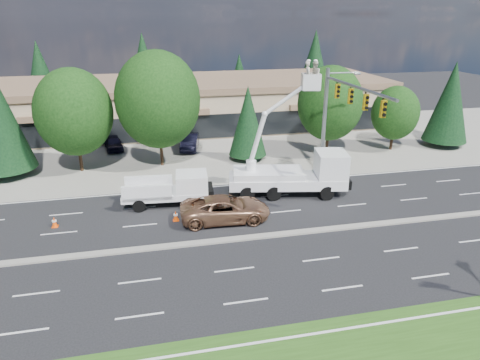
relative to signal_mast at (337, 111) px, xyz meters
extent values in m
plane|color=black|center=(-10.03, -7.04, -6.06)|extent=(140.00, 140.00, 0.00)
cube|color=gray|center=(-10.03, 12.96, -6.05)|extent=(140.00, 22.00, 0.01)
cube|color=gray|center=(-10.03, -7.04, -6.00)|extent=(120.00, 0.55, 0.12)
cube|color=tan|center=(-10.03, 22.96, -3.56)|extent=(50.00, 15.00, 5.00)
cube|color=brown|center=(-10.03, 22.96, -0.91)|extent=(50.40, 15.40, 0.70)
cube|color=black|center=(-10.03, 15.41, -4.56)|extent=(48.00, 0.12, 2.60)
cylinder|color=#332114|center=(-26.03, 7.96, -5.66)|extent=(0.26, 0.26, 0.80)
cylinder|color=#332114|center=(-20.03, 7.96, -4.61)|extent=(0.28, 0.28, 2.89)
ellipsoid|color=black|center=(-20.03, 7.96, -0.84)|extent=(6.43, 6.43, 7.39)
cylinder|color=#332114|center=(-13.03, 7.96, -4.40)|extent=(0.28, 0.28, 3.31)
ellipsoid|color=black|center=(-13.03, 7.96, -0.08)|extent=(7.35, 7.35, 8.46)
cylinder|color=#332114|center=(-5.03, 7.96, -5.66)|extent=(0.26, 0.26, 0.80)
cone|color=black|center=(-5.03, 7.96, -2.32)|extent=(3.53, 3.53, 6.45)
cylinder|color=#332114|center=(2.97, 7.96, -4.67)|extent=(0.28, 0.28, 2.77)
ellipsoid|color=black|center=(2.97, 7.96, -1.05)|extent=(6.16, 6.16, 7.09)
cylinder|color=#332114|center=(9.97, 7.96, -5.01)|extent=(0.28, 0.28, 2.09)
ellipsoid|color=black|center=(9.97, 7.96, -2.29)|extent=(4.63, 4.63, 5.33)
cylinder|color=#332114|center=(15.97, 7.96, -5.66)|extent=(0.26, 0.26, 0.80)
cone|color=black|center=(15.97, 7.96, -1.42)|extent=(4.38, 4.38, 8.00)
cylinder|color=#332114|center=(-28.03, 34.96, -5.66)|extent=(0.26, 0.26, 0.80)
cone|color=black|center=(-28.03, 34.96, -0.87)|extent=(4.90, 4.90, 8.96)
cylinder|color=#332114|center=(-14.03, 34.96, -5.66)|extent=(0.26, 0.26, 0.80)
cone|color=black|center=(-14.03, 34.96, -0.40)|extent=(5.35, 5.35, 9.77)
cylinder|color=#332114|center=(-0.03, 34.96, -5.66)|extent=(0.26, 0.26, 0.80)
cone|color=black|center=(-0.03, 34.96, -2.09)|extent=(3.75, 3.75, 6.86)
cylinder|color=#332114|center=(11.97, 34.96, -5.66)|extent=(0.26, 0.26, 0.80)
cone|color=black|center=(11.97, 34.96, -0.32)|extent=(5.43, 5.43, 9.92)
cylinder|color=gray|center=(-0.03, 2.16, -1.56)|extent=(0.32, 0.32, 9.00)
cylinder|color=gray|center=(-0.03, -2.84, 2.24)|extent=(0.20, 10.00, 0.20)
cylinder|color=gray|center=(1.27, 2.16, 2.54)|extent=(2.60, 0.12, 0.12)
cube|color=gold|center=(-0.03, 0.16, 1.49)|extent=(0.32, 0.22, 1.05)
cube|color=gold|center=(-0.03, -2.04, 1.49)|extent=(0.32, 0.22, 1.05)
cube|color=gold|center=(-0.03, -4.24, 1.49)|extent=(0.32, 0.22, 1.05)
cube|color=gold|center=(-0.03, -6.44, 1.49)|extent=(0.32, 0.22, 1.05)
cube|color=white|center=(-13.17, -0.84, -5.20)|extent=(6.19, 2.69, 0.45)
cube|color=white|center=(-11.27, -1.00, -4.50)|extent=(2.38, 2.33, 1.51)
cube|color=black|center=(-10.61, -1.05, -4.30)|extent=(0.24, 1.91, 1.01)
cube|color=white|center=(-14.29, 0.21, -4.70)|extent=(3.43, 0.58, 1.11)
cube|color=white|center=(-14.45, -1.70, -4.70)|extent=(3.43, 0.58, 1.11)
cube|color=white|center=(-4.03, -0.84, -4.96)|extent=(9.09, 4.25, 0.77)
cube|color=white|center=(-0.81, -1.47, -3.81)|extent=(2.64, 2.94, 2.19)
cube|color=black|center=(0.00, -1.63, -3.65)|extent=(0.50, 2.16, 1.31)
cube|color=white|center=(-5.43, -0.57, -4.36)|extent=(5.63, 3.47, 0.55)
cylinder|color=white|center=(-6.71, -0.32, -3.76)|extent=(0.77, 0.77, 0.87)
cube|color=white|center=(-2.67, -1.11, 2.45)|extent=(1.37, 1.20, 1.18)
imported|color=beige|center=(-2.91, -1.06, 2.89)|extent=(0.57, 0.76, 1.89)
imported|color=beige|center=(-2.44, -1.15, 2.89)|extent=(0.88, 1.04, 1.89)
ellipsoid|color=white|center=(-2.91, -1.06, 3.85)|extent=(0.28, 0.28, 0.20)
ellipsoid|color=white|center=(-2.44, -1.15, 3.85)|extent=(0.28, 0.28, 0.20)
cube|color=#FA4C07|center=(-20.42, -2.86, -6.04)|extent=(0.40, 0.40, 0.03)
cone|color=#FA4C07|center=(-20.42, -2.86, -5.71)|extent=(0.36, 0.36, 0.70)
cylinder|color=white|center=(-20.42, -2.86, -5.64)|extent=(0.29, 0.29, 0.10)
cube|color=#FA4C07|center=(-12.67, -3.60, -6.04)|extent=(0.40, 0.40, 0.03)
cone|color=#FA4C07|center=(-12.67, -3.60, -5.71)|extent=(0.36, 0.36, 0.70)
cylinder|color=white|center=(-12.67, -3.60, -5.64)|extent=(0.29, 0.29, 0.10)
cube|color=#FA4C07|center=(-8.72, -2.88, -6.04)|extent=(0.40, 0.40, 0.03)
cone|color=#FA4C07|center=(-8.72, -2.88, -5.71)|extent=(0.36, 0.36, 0.70)
cylinder|color=white|center=(-8.72, -2.88, -5.64)|extent=(0.29, 0.29, 0.10)
imported|color=#956748|center=(-9.42, -4.24, -5.23)|extent=(6.08, 3.02, 1.65)
imported|color=black|center=(-17.62, 13.96, -5.36)|extent=(2.26, 4.27, 1.38)
imported|color=black|center=(-10.03, 12.46, -5.29)|extent=(2.49, 4.86, 1.53)
camera|label=1|loc=(-13.93, -29.63, 6.85)|focal=32.00mm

